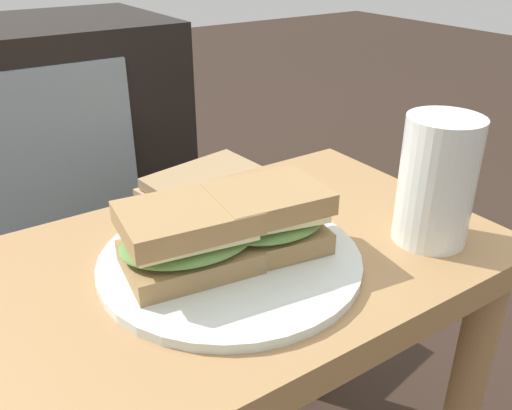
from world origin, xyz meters
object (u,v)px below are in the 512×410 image
sandwich_front (188,238)px  beer_glass (436,183)px  plate (230,260)px  paper_bag (208,252)px  sandwich_back (268,218)px

sandwich_front → beer_glass: 0.27m
plate → sandwich_front: bearing=172.2°
plate → paper_bag: (0.21, 0.44, -0.29)m
paper_bag → sandwich_front: bearing=-120.2°
beer_glass → paper_bag: size_ratio=0.40×
plate → paper_bag: size_ratio=0.76×
sandwich_back → beer_glass: 0.18m
sandwich_front → beer_glass: size_ratio=1.05×
plate → sandwich_back: 0.06m
sandwich_front → paper_bag: (0.26, 0.44, -0.33)m
paper_bag → plate: bearing=-115.5°
sandwich_front → sandwich_back: same height
sandwich_front → paper_bag: 0.61m
plate → beer_glass: 0.23m
sandwich_front → sandwich_back: (0.09, -0.01, 0.00)m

